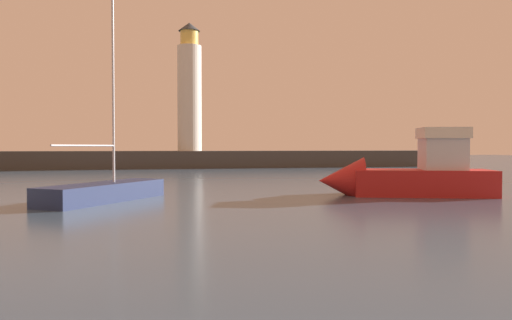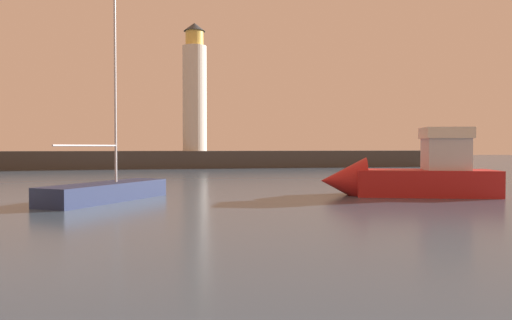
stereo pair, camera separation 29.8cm
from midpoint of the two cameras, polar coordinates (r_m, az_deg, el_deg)
name	(u,v)px [view 2 (the right image)]	position (r m, az deg, el deg)	size (l,w,h in m)	color
ground_plane	(206,188)	(31.78, -5.61, -3.28)	(220.00, 220.00, 0.00)	#384C60
breakwater	(182,159)	(61.87, -8.56, 0.06)	(69.60, 4.65, 2.16)	#423F3D
lighthouse	(195,91)	(62.36, -7.07, 8.09)	(3.02, 3.02, 16.11)	silver
motorboat_1	(404,176)	(27.85, 17.23, -1.76)	(9.68, 5.40, 4.25)	#B21E1E
sailboat_moored	(106,191)	(25.04, -16.84, -3.45)	(5.91, 7.24, 11.09)	#1E284C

